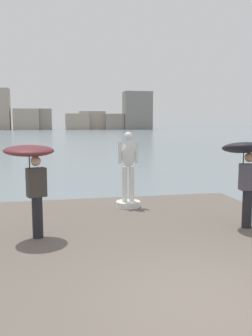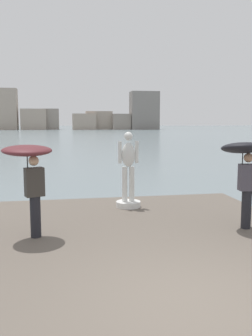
{
  "view_description": "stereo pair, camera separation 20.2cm",
  "coord_description": "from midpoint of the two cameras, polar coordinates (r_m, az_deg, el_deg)",
  "views": [
    {
      "loc": [
        -1.95,
        -4.36,
        2.83
      ],
      "look_at": [
        0.0,
        5.29,
        1.55
      ],
      "focal_mm": 38.42,
      "sensor_mm": 36.0,
      "label": 1
    },
    {
      "loc": [
        -1.76,
        -4.4,
        2.83
      ],
      "look_at": [
        0.0,
        5.29,
        1.55
      ],
      "focal_mm": 38.42,
      "sensor_mm": 36.0,
      "label": 2
    }
  ],
  "objects": [
    {
      "name": "statue_white_figure",
      "position": [
        10.19,
        0.94,
        -1.51
      ],
      "size": [
        0.7,
        0.7,
        2.14
      ],
      "color": "silver",
      "rests_on": "pier"
    },
    {
      "name": "onlooker_right",
      "position": [
        8.52,
        18.93,
        0.99
      ],
      "size": [
        1.09,
        1.11,
        2.03
      ],
      "color": "black",
      "rests_on": "pier"
    },
    {
      "name": "ground_plane",
      "position": [
        44.51,
        -7.88,
        3.69
      ],
      "size": [
        400.0,
        400.0,
        0.0
      ],
      "primitive_type": "plane",
      "color": "slate"
    },
    {
      "name": "pier",
      "position": [
        7.08,
        5.88,
        -14.45
      ],
      "size": [
        7.26,
        9.84,
        0.4
      ],
      "primitive_type": "cube",
      "color": "#60564C",
      "rests_on": "ground"
    },
    {
      "name": "distant_skyline",
      "position": [
        127.93,
        -9.01,
        8.27
      ],
      "size": [
        63.78,
        11.73,
        13.87
      ],
      "color": "gray",
      "rests_on": "ground"
    },
    {
      "name": "onlooker_left",
      "position": [
        7.64,
        -14.32,
        0.44
      ],
      "size": [
        1.3,
        1.3,
        1.97
      ],
      "color": "black",
      "rests_on": "pier"
    }
  ]
}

